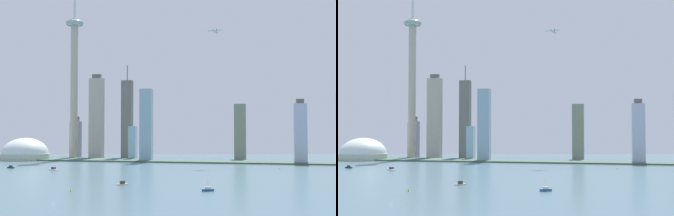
# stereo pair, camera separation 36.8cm
# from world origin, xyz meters

# --- Properties ---
(ground_plane) EXTENTS (6000.00, 6000.00, 0.00)m
(ground_plane) POSITION_xyz_m (0.00, 0.00, 0.00)
(ground_plane) COLOR #486773
(waterfront_pier) EXTENTS (766.09, 63.58, 2.34)m
(waterfront_pier) POSITION_xyz_m (0.00, 434.33, 1.17)
(waterfront_pier) COLOR #425A4E
(waterfront_pier) RESTS_ON ground
(observation_tower) EXTENTS (32.42, 32.42, 340.19)m
(observation_tower) POSITION_xyz_m (-185.60, 468.75, 160.65)
(observation_tower) COLOR #B4A894
(observation_tower) RESTS_ON ground
(stadium_dome) EXTENTS (82.58, 82.58, 53.65)m
(stadium_dome) POSITION_xyz_m (-256.00, 426.01, 9.75)
(stadium_dome) COLOR #AEB99F
(stadium_dome) RESTS_ON ground
(skyscraper_0) EXTENTS (25.54, 13.83, 152.89)m
(skyscraper_0) POSITION_xyz_m (-153.79, 497.78, 74.13)
(skyscraper_0) COLOR #AFA79A
(skyscraper_0) RESTS_ON ground
(skyscraper_1) EXTENTS (19.66, 26.04, 99.83)m
(skyscraper_1) POSITION_xyz_m (202.11, 446.32, 47.66)
(skyscraper_1) COLOR #A9B4CD
(skyscraper_1) RESTS_ON ground
(skyscraper_2) EXTENTS (19.10, 14.37, 169.34)m
(skyscraper_2) POSITION_xyz_m (-98.78, 508.23, 70.81)
(skyscraper_2) COLOR slate
(skyscraper_2) RESTS_ON ground
(skyscraper_3) EXTENTS (19.78, 15.01, 118.82)m
(skyscraper_3) POSITION_xyz_m (-43.14, 433.24, 59.41)
(skyscraper_3) COLOR #87A8BB
(skyscraper_3) RESTS_ON ground
(skyscraper_4) EXTENTS (19.46, 25.09, 96.28)m
(skyscraper_4) POSITION_xyz_m (104.89, 512.97, 48.14)
(skyscraper_4) COLOR gray
(skyscraper_4) RESTS_ON ground
(skyscraper_5) EXTENTS (18.15, 15.23, 76.01)m
(skyscraper_5) POSITION_xyz_m (-199.99, 511.51, 35.28)
(skyscraper_5) COLOR gray
(skyscraper_5) RESTS_ON ground
(skyscraper_6) EXTENTS (12.70, 13.82, 57.72)m
(skyscraper_6) POSITION_xyz_m (-77.47, 472.19, 28.86)
(skyscraper_6) COLOR #97BCCB
(skyscraper_6) RESTS_ON ground
(boat_0) EXTENTS (13.86, 10.26, 4.16)m
(boat_0) POSITION_xyz_m (-116.27, 243.61, 1.48)
(boat_0) COLOR white
(boat_0) RESTS_ON ground
(boat_1) EXTENTS (10.41, 6.62, 10.41)m
(boat_1) POSITION_xyz_m (103.54, 80.18, 1.49)
(boat_1) COLOR #265388
(boat_1) RESTS_ON ground
(boat_2) EXTENTS (11.81, 7.53, 8.70)m
(boat_2) POSITION_xyz_m (-187.28, 261.86, 1.43)
(boat_2) COLOR #152933
(boat_2) RESTS_ON ground
(boat_3) EXTENTS (10.38, 8.77, 9.43)m
(boat_3) POSITION_xyz_m (18.87, 107.33, 1.48)
(boat_3) COLOR beige
(boat_3) RESTS_ON ground
(channel_buoy_0) EXTENTS (1.80, 1.80, 2.86)m
(channel_buoy_0) POSITION_xyz_m (-9.59, 52.91, 1.43)
(channel_buoy_0) COLOR yellow
(channel_buoy_0) RESTS_ON ground
(channel_buoy_2) EXTENTS (1.51, 1.51, 1.63)m
(channel_buoy_2) POSITION_xyz_m (167.50, 322.89, 0.81)
(channel_buoy_2) COLOR green
(channel_buoy_2) RESTS_ON ground
(airplane) EXTENTS (23.51, 25.81, 7.64)m
(airplane) POSITION_xyz_m (73.40, 405.59, 204.33)
(airplane) COLOR #B1B6C7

